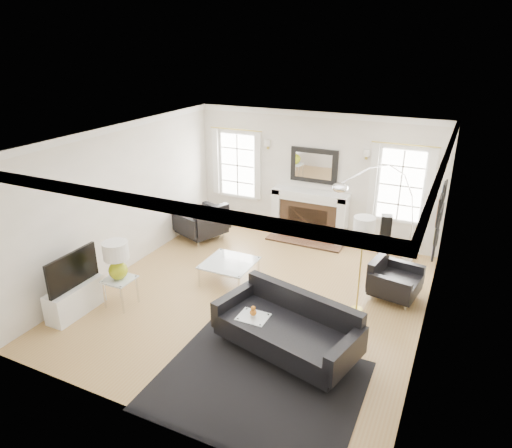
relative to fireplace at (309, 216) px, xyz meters
The scene contains 25 objects.
floor 2.84m from the fireplace, 90.00° to the right, with size 6.00×6.00×0.00m, color #AB7D47.
back_wall 0.88m from the fireplace, 90.00° to the left, with size 5.50×0.04×2.80m, color white.
front_wall 5.85m from the fireplace, 90.00° to the right, with size 5.50×0.04×2.80m, color white.
left_wall 4.01m from the fireplace, 134.58° to the right, with size 0.04×6.00×2.80m, color white.
right_wall 4.01m from the fireplace, 45.42° to the right, with size 0.04×6.00×2.80m, color white.
ceiling 3.59m from the fireplace, 90.00° to the right, with size 5.50×6.00×0.02m, color white.
crown_molding 3.55m from the fireplace, 90.00° to the right, with size 5.50×6.00×0.12m, color white.
fireplace is the anchor object (origin of this frame).
mantel_mirror 1.12m from the fireplace, 90.00° to the left, with size 1.05×0.07×0.75m.
window_left 2.07m from the fireplace, behind, with size 1.24×0.15×1.62m.
window_right 2.07m from the fireplace, ahead, with size 1.24×0.15×1.62m.
gallery_wall 3.26m from the fireplace, 28.83° to the right, with size 0.04×1.73×1.29m.
tv_unit 5.12m from the fireplace, 118.55° to the right, with size 0.35×1.00×1.09m.
area_rug 4.90m from the fireplace, 78.41° to the right, with size 2.62×2.18×0.01m, color black.
sofa 4.05m from the fireplace, 74.80° to the right, with size 2.22×1.41×0.67m.
armchair_left 2.37m from the fireplace, 154.47° to the right, with size 1.20×1.27×0.68m.
armchair_right 2.79m from the fireplace, 39.65° to the right, with size 0.89×0.96×0.58m.
coffee_table 2.59m from the fireplace, 104.97° to the right, with size 0.89×0.89×0.40m.
side_table_left 4.44m from the fireplace, 115.71° to the right, with size 0.46×0.46×0.51m.
nesting_table 4.05m from the fireplace, 82.27° to the right, with size 0.43×0.36×0.48m.
gourd_lamp 4.45m from the fireplace, 115.71° to the right, with size 0.41×0.41×0.66m.
orange_vase 4.04m from the fireplace, 82.27° to the right, with size 0.10×0.10×0.16m.
arc_floor_lamp 1.82m from the fireplace, 23.04° to the right, with size 1.50×1.39×2.12m.
stick_floor_lamp 3.13m from the fireplace, 55.30° to the right, with size 0.34×0.34×1.66m.
speaker_tower 1.80m from the fireplace, 14.62° to the right, with size 0.20×0.20×1.00m, color black.
Camera 1 is at (2.97, -6.25, 4.20)m, focal length 32.00 mm.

